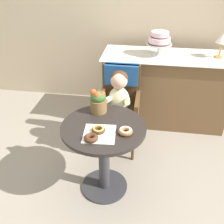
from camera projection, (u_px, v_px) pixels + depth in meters
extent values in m
plane|color=gray|center=(105.00, 186.00, 2.57)|extent=(8.00, 8.00, 0.00)
cube|color=#C1AD8E|center=(128.00, 6.00, 3.41)|extent=(4.80, 0.10, 2.70)
cylinder|color=#282321|center=(103.00, 127.00, 2.19)|extent=(0.72, 0.72, 0.03)
cylinder|color=#333338|center=(104.00, 160.00, 2.38)|extent=(0.10, 0.10, 0.69)
cylinder|color=#333338|center=(105.00, 186.00, 2.56)|extent=(0.44, 0.44, 0.02)
cube|color=brown|center=(119.00, 113.00, 2.82)|extent=(0.42, 0.42, 0.04)
cube|color=brown|center=(121.00, 84.00, 2.85)|extent=(0.40, 0.04, 0.46)
cube|color=brown|center=(101.00, 103.00, 2.79)|extent=(0.04, 0.38, 0.18)
cube|color=brown|center=(137.00, 106.00, 2.74)|extent=(0.04, 0.38, 0.18)
cube|color=#1E4C8C|center=(122.00, 74.00, 2.79)|extent=(0.36, 0.11, 0.22)
cylinder|color=brown|center=(100.00, 140.00, 2.83)|extent=(0.03, 0.03, 0.45)
cylinder|color=brown|center=(133.00, 143.00, 2.78)|extent=(0.03, 0.03, 0.45)
cylinder|color=brown|center=(106.00, 122.00, 3.13)|extent=(0.03, 0.03, 0.45)
cylinder|color=brown|center=(136.00, 124.00, 3.08)|extent=(0.03, 0.03, 0.45)
ellipsoid|color=beige|center=(119.00, 100.00, 2.72)|extent=(0.22, 0.16, 0.30)
sphere|color=#E0B293|center=(119.00, 81.00, 2.59)|extent=(0.17, 0.17, 0.17)
ellipsoid|color=#4C2D19|center=(119.00, 78.00, 2.59)|extent=(0.17, 0.17, 0.14)
cylinder|color=beige|center=(108.00, 99.00, 2.63)|extent=(0.08, 0.23, 0.13)
sphere|color=#E0B293|center=(108.00, 109.00, 2.60)|extent=(0.06, 0.06, 0.06)
cylinder|color=beige|center=(127.00, 101.00, 2.61)|extent=(0.08, 0.23, 0.13)
sphere|color=#E0B293|center=(125.00, 111.00, 2.58)|extent=(0.06, 0.06, 0.06)
cylinder|color=#3F4760|center=(112.00, 113.00, 2.72)|extent=(0.09, 0.22, 0.09)
cylinder|color=#3F4760|center=(111.00, 132.00, 2.71)|extent=(0.08, 0.08, 0.26)
cylinder|color=#3F4760|center=(123.00, 114.00, 2.70)|extent=(0.09, 0.22, 0.09)
cylinder|color=#3F4760|center=(121.00, 133.00, 2.70)|extent=(0.08, 0.08, 0.26)
cube|color=white|center=(99.00, 134.00, 2.09)|extent=(0.27, 0.28, 0.00)
torus|color=#4C2D19|center=(91.00, 138.00, 2.01)|extent=(0.11, 0.11, 0.04)
torus|color=#512D1E|center=(91.00, 137.00, 2.01)|extent=(0.10, 0.10, 0.02)
torus|color=#4C2D19|center=(98.00, 130.00, 2.11)|extent=(0.11, 0.11, 0.04)
torus|color=gold|center=(98.00, 129.00, 2.10)|extent=(0.10, 0.10, 0.02)
torus|color=#936033|center=(125.00, 131.00, 2.09)|extent=(0.12, 0.12, 0.04)
torus|color=white|center=(126.00, 130.00, 2.08)|extent=(0.10, 0.10, 0.02)
cylinder|color=brown|center=(98.00, 106.00, 2.35)|extent=(0.15, 0.15, 0.12)
ellipsoid|color=#38662D|center=(98.00, 97.00, 2.31)|extent=(0.14, 0.13, 0.10)
sphere|color=#E54C23|center=(103.00, 94.00, 2.29)|extent=(0.05, 0.05, 0.05)
sphere|color=#E54C23|center=(99.00, 93.00, 2.35)|extent=(0.05, 0.05, 0.05)
sphere|color=#E54C23|center=(93.00, 92.00, 2.29)|extent=(0.05, 0.05, 0.05)
sphere|color=#E54C23|center=(97.00, 95.00, 2.27)|extent=(0.06, 0.06, 0.06)
cube|color=brown|center=(164.00, 89.00, 3.35)|extent=(1.50, 0.56, 0.90)
cube|color=white|center=(168.00, 56.00, 3.12)|extent=(1.56, 0.62, 0.01)
cylinder|color=silver|center=(158.00, 55.00, 3.13)|extent=(0.16, 0.16, 0.01)
cylinder|color=silver|center=(159.00, 49.00, 3.09)|extent=(0.03, 0.03, 0.12)
cylinder|color=silver|center=(159.00, 44.00, 3.06)|extent=(0.30, 0.30, 0.01)
cylinder|color=silver|center=(159.00, 40.00, 3.04)|extent=(0.25, 0.25, 0.08)
cylinder|color=#4C2D1E|center=(159.00, 43.00, 3.05)|extent=(0.26, 0.26, 0.01)
cylinder|color=silver|center=(160.00, 34.00, 3.00)|extent=(0.20, 0.20, 0.07)
cylinder|color=#4C2D1E|center=(160.00, 36.00, 3.01)|extent=(0.21, 0.21, 0.01)
cylinder|color=#B28C47|center=(219.00, 57.00, 3.05)|extent=(0.09, 0.09, 0.01)
cylinder|color=#B28C47|center=(220.00, 50.00, 3.01)|extent=(0.02, 0.02, 0.16)
cone|color=silver|center=(223.00, 38.00, 2.94)|extent=(0.15, 0.15, 0.11)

